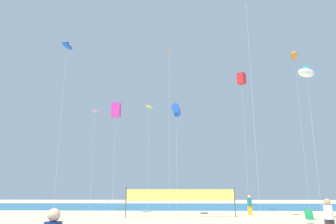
{
  "coord_description": "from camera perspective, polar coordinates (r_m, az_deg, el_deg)",
  "views": [
    {
      "loc": [
        -0.56,
        -15.43,
        2.06
      ],
      "look_at": [
        -1.46,
        8.77,
        8.09
      ],
      "focal_mm": 33.84,
      "sensor_mm": 36.0,
      "label": 1
    }
  ],
  "objects": [
    {
      "name": "ocean_band",
      "position": [
        44.97,
        2.96,
        -16.59
      ],
      "size": [
        120.0,
        20.0,
        0.01
      ],
      "primitive_type": "cube",
      "color": "#1E6B99",
      "rests_on": "ground"
    },
    {
      "name": "beachgoer_teal_shirt",
      "position": [
        29.57,
        14.47,
        -15.82
      ],
      "size": [
        0.38,
        0.38,
        1.67
      ],
      "rotation": [
        0.0,
        0.0,
        3.38
      ],
      "color": "gold",
      "rests_on": "ground"
    },
    {
      "name": "beachgoer_white_shirt",
      "position": [
        17.08,
        26.98,
        -16.4
      ],
      "size": [
        0.39,
        0.39,
        1.71
      ],
      "rotation": [
        0.0,
        0.0,
        0.29
      ],
      "color": "#2D2D33",
      "rests_on": "ground"
    },
    {
      "name": "folding_beach_chair",
      "position": [
        22.88,
        24.2,
        -16.82
      ],
      "size": [
        0.52,
        0.65,
        0.89
      ],
      "rotation": [
        0.0,
        0.0,
        0.66
      ],
      "color": "#1E8C4C",
      "rests_on": "ground"
    },
    {
      "name": "volleyball_net",
      "position": [
        26.27,
        2.42,
        -14.89
      ],
      "size": [
        8.78,
        1.51,
        2.4
      ],
      "color": "#4C4C51",
      "rests_on": "ground"
    },
    {
      "name": "beach_handbag",
      "position": [
        22.54,
        22.05,
        -17.93
      ],
      "size": [
        0.33,
        0.17,
        0.27
      ],
      "primitive_type": "cube",
      "color": "white",
      "rests_on": "ground"
    },
    {
      "name": "kite_orange_diamond",
      "position": [
        35.04,
        0.14,
        9.34
      ],
      "size": [
        0.48,
        0.47,
        17.01
      ],
      "color": "silver",
      "rests_on": "ground"
    },
    {
      "name": "kite_blue_inflatable",
      "position": [
        34.43,
        -17.72,
        11.23
      ],
      "size": [
        1.09,
        1.59,
        16.79
      ],
      "color": "silver",
      "rests_on": "ground"
    },
    {
      "name": "kite_white_inflatable",
      "position": [
        26.57,
        23.63,
        6.46
      ],
      "size": [
        2.05,
        1.79,
        11.35
      ],
      "color": "silver",
      "rests_on": "ground"
    },
    {
      "name": "kite_magenta_box",
      "position": [
        30.87,
        -9.35,
        0.34
      ],
      "size": [
        0.85,
        0.85,
        10.27
      ],
      "color": "silver",
      "rests_on": "ground"
    },
    {
      "name": "kite_yellow_diamond",
      "position": [
        28.69,
        -3.38,
        0.85
      ],
      "size": [
        0.66,
        0.64,
        9.67
      ],
      "color": "silver",
      "rests_on": "ground"
    },
    {
      "name": "kite_orange_inflatable",
      "position": [
        40.89,
        21.74,
        9.34
      ],
      "size": [
        1.43,
        2.11,
        18.12
      ],
      "color": "silver",
      "rests_on": "ground"
    },
    {
      "name": "kite_pink_diamond",
      "position": [
        36.78,
        -12.98,
        0.04
      ],
      "size": [
        0.85,
        0.86,
        11.09
      ],
      "color": "silver",
      "rests_on": "ground"
    },
    {
      "name": "kite_blue_tube",
      "position": [
        28.48,
        1.53,
        0.24
      ],
      "size": [
        0.83,
        2.4,
        9.43
      ],
      "color": "silver",
      "rests_on": "ground"
    },
    {
      "name": "kite_red_box",
      "position": [
        35.88,
        13.08,
        5.85
      ],
      "size": [
        1.06,
        1.06,
        14.64
      ],
      "color": "silver",
      "rests_on": "ground"
    }
  ]
}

